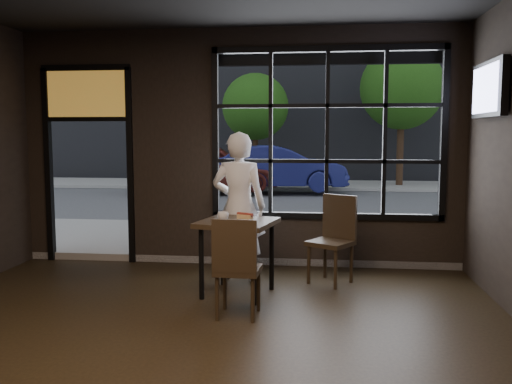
# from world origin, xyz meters

# --- Properties ---
(floor) EXTENTS (6.00, 7.00, 0.02)m
(floor) POSITION_xyz_m (0.00, 0.00, -0.01)
(floor) COLOR black
(floor) RESTS_ON ground
(window_frame) EXTENTS (3.06, 0.12, 2.28)m
(window_frame) POSITION_xyz_m (1.20, 3.50, 1.80)
(window_frame) COLOR black
(window_frame) RESTS_ON ground
(stained_transom) EXTENTS (1.20, 0.06, 0.70)m
(stained_transom) POSITION_xyz_m (-2.10, 3.50, 2.35)
(stained_transom) COLOR orange
(stained_transom) RESTS_ON ground
(street_asphalt) EXTENTS (60.00, 41.00, 0.04)m
(street_asphalt) POSITION_xyz_m (0.00, 24.00, -0.02)
(street_asphalt) COLOR #545456
(street_asphalt) RESTS_ON ground
(building_across) EXTENTS (28.00, 12.00, 15.00)m
(building_across) POSITION_xyz_m (0.00, 23.00, 7.50)
(building_across) COLOR #5B5956
(building_across) RESTS_ON ground
(cafe_table) EXTENTS (0.93, 0.93, 0.85)m
(cafe_table) POSITION_xyz_m (0.20, 2.11, 0.42)
(cafe_table) COLOR black
(cafe_table) RESTS_ON floor
(chair_near) EXTENTS (0.45, 0.45, 1.00)m
(chair_near) POSITION_xyz_m (0.32, 1.39, 0.50)
(chair_near) COLOR black
(chair_near) RESTS_ON floor
(chair_window) EXTENTS (0.63, 0.63, 1.06)m
(chair_window) POSITION_xyz_m (1.24, 2.69, 0.53)
(chair_window) COLOR black
(chair_window) RESTS_ON floor
(man) EXTENTS (0.69, 0.48, 1.82)m
(man) POSITION_xyz_m (0.13, 2.75, 0.91)
(man) COLOR silver
(man) RESTS_ON floor
(hotdog) EXTENTS (0.22, 0.16, 0.06)m
(hotdog) POSITION_xyz_m (0.27, 2.23, 0.87)
(hotdog) COLOR tan
(hotdog) RESTS_ON cafe_table
(cup) EXTENTS (0.13, 0.13, 0.10)m
(cup) POSITION_xyz_m (0.05, 2.09, 0.89)
(cup) COLOR silver
(cup) RESTS_ON cafe_table
(tv) EXTENTS (0.12, 1.03, 0.60)m
(tv) POSITION_xyz_m (2.93, 2.46, 2.28)
(tv) COLOR black
(tv) RESTS_ON wall_right
(navy_car) EXTENTS (4.27, 1.89, 1.36)m
(navy_car) POSITION_xyz_m (-0.12, 12.52, 0.78)
(navy_car) COLOR navy
(navy_car) RESTS_ON street_asphalt
(maroon_car) EXTENTS (4.38, 2.29, 1.42)m
(maroon_car) POSITION_xyz_m (-2.12, 12.27, 0.81)
(maroon_car) COLOR #571C17
(maroon_car) RESTS_ON street_asphalt
(tree_left) EXTENTS (2.26, 2.26, 3.85)m
(tree_left) POSITION_xyz_m (-1.04, 14.69, 2.71)
(tree_left) COLOR #332114
(tree_left) RESTS_ON street_asphalt
(tree_right) EXTENTS (2.75, 2.75, 4.69)m
(tree_right) POSITION_xyz_m (3.82, 14.80, 3.30)
(tree_right) COLOR #332114
(tree_right) RESTS_ON street_asphalt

